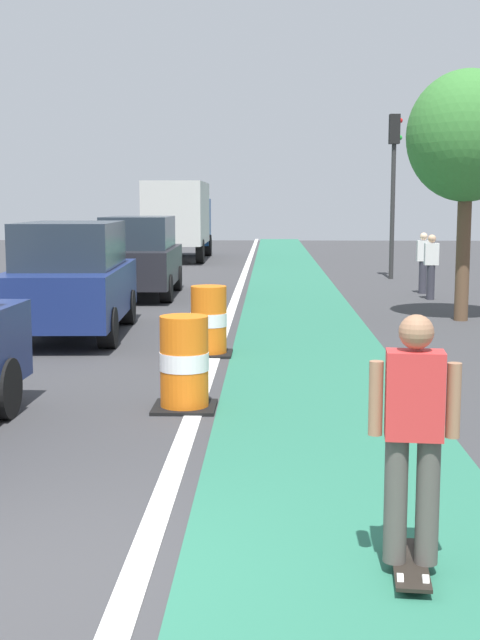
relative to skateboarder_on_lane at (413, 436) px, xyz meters
The scene contains 12 objects.
bike_lane_strip 11.95m from the skateboarder_on_lane, 91.28° to the left, with size 2.50×80.00×0.01m, color #286B51.
lane_divider_stripe 12.08m from the skateboarder_on_lane, 98.43° to the left, with size 0.20×80.00×0.01m, color silver.
skateboarder_on_lane is the anchor object (origin of this frame).
parked_suv_second 10.87m from the skateboarder_on_lane, 114.28° to the left, with size 2.10×4.69×2.04m.
parked_suv_third 16.99m from the skateboarder_on_lane, 104.49° to the left, with size 2.01×4.65×2.04m.
traffic_barrel_front 4.79m from the skateboarder_on_lane, 113.35° to the left, with size 0.73×0.73×1.09m.
traffic_barrel_mid 8.18m from the skateboarder_on_lane, 103.19° to the left, with size 0.73×0.73×1.09m.
delivery_truck_down_block 31.07m from the skateboarder_on_lane, 98.74° to the left, with size 2.42×7.62×3.23m.
traffic_light_corner 22.13m from the skateboarder_on_lane, 82.31° to the left, with size 0.41×0.32×5.10m.
pedestrian_crossing 17.64m from the skateboarder_on_lane, 79.74° to the left, with size 0.34×0.20×1.61m.
pedestrian_waiting 16.22m from the skateboarder_on_lane, 79.04° to the left, with size 0.34×0.20×1.61m.
street_tree_sidewalk 12.77m from the skateboarder_on_lane, 76.10° to the left, with size 2.40×2.40×5.00m.
Camera 1 is at (1.75, -5.17, 2.37)m, focal length 47.83 mm.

